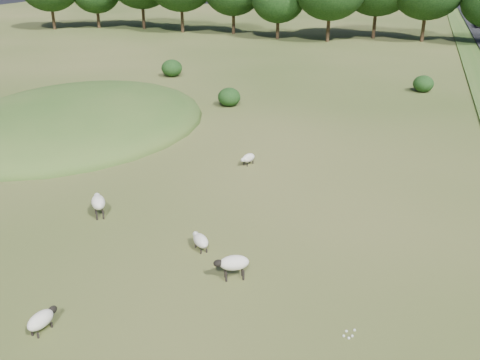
# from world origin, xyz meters

# --- Properties ---
(ground) EXTENTS (160.00, 160.00, 0.00)m
(ground) POSITION_xyz_m (0.00, 20.00, 0.00)
(ground) COLOR #2E4A17
(ground) RESTS_ON ground
(mound) EXTENTS (16.00, 20.00, 4.00)m
(mound) POSITION_xyz_m (-12.00, 12.00, 0.00)
(mound) COLOR #33561E
(mound) RESTS_ON ground
(shrubs) EXTENTS (23.85, 10.75, 1.55)m
(shrubs) POSITION_xyz_m (-3.59, 25.45, 0.72)
(shrubs) COLOR black
(shrubs) RESTS_ON ground
(sheep_0) EXTENTS (0.62, 1.17, 0.66)m
(sheep_0) POSITION_xyz_m (-0.79, -6.67, 0.41)
(sheep_0) COLOR beige
(sheep_0) RESTS_ON ground
(sheep_1) EXTENTS (1.03, 1.03, 0.64)m
(sheep_1) POSITION_xyz_m (1.95, -0.74, 0.40)
(sheep_1) COLOR beige
(sheep_1) RESTS_ON ground
(sheep_2) EXTENTS (1.29, 0.96, 0.91)m
(sheep_2) POSITION_xyz_m (3.78, -2.24, 0.63)
(sheep_2) COLOR beige
(sheep_2) RESTS_ON ground
(sheep_3) EXTENTS (1.11, 1.29, 0.94)m
(sheep_3) POSITION_xyz_m (-3.29, 0.57, 0.66)
(sheep_3) COLOR beige
(sheep_3) RESTS_ON ground
(sheep_5) EXTENTS (0.74, 1.11, 0.61)m
(sheep_5) POSITION_xyz_m (1.04, 8.37, 0.39)
(sheep_5) COLOR beige
(sheep_5) RESTS_ON ground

